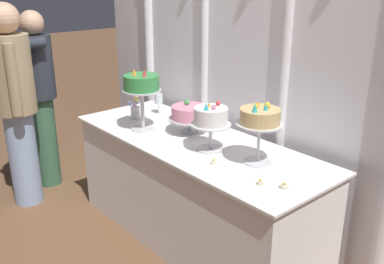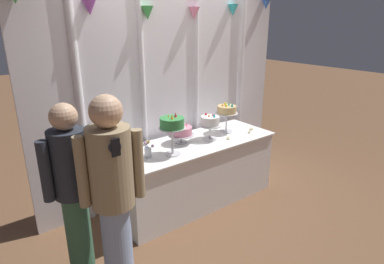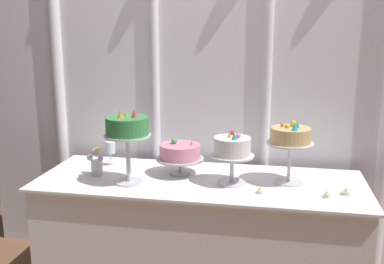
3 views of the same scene
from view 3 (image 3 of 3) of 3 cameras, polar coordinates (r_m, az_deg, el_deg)
name	(u,v)px [view 3 (image 3 of 3)]	position (r m, az deg, el deg)	size (l,w,h in m)	color
draped_curtain	(213,76)	(3.07, 2.73, 7.16)	(3.41, 0.15, 2.65)	white
cake_table	(200,237)	(2.89, 0.98, -13.32)	(2.00, 0.73, 0.77)	white
cake_display_leftmost	(127,130)	(2.62, -8.29, 0.28)	(0.28, 0.28, 0.45)	silver
cake_display_midleft	(180,153)	(2.80, -1.56, -2.69)	(0.30, 0.30, 0.23)	#B2B2B7
cake_display_midright	(232,149)	(2.63, 5.17, -2.24)	(0.26, 0.26, 0.33)	silver
cake_display_rightmost	(290,139)	(2.67, 12.51, -0.85)	(0.28, 0.28, 0.39)	silver
wine_glass	(110,148)	(3.04, -10.42, -2.09)	(0.06, 0.06, 0.16)	silver
flower_vase	(96,162)	(2.86, -12.17, -3.78)	(0.11, 0.10, 0.18)	silver
tealight_far_left	(260,191)	(2.55, 8.70, -7.53)	(0.04, 0.04, 0.04)	beige
tealight_near_left	(327,195)	(2.57, 16.89, -7.79)	(0.04, 0.04, 0.04)	beige
tealight_near_right	(346,193)	(2.64, 19.12, -7.39)	(0.05, 0.05, 0.04)	beige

